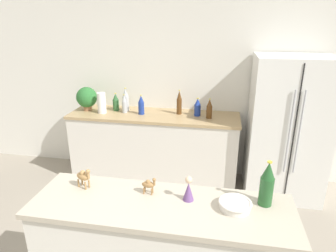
{
  "coord_description": "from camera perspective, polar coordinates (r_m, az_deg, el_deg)",
  "views": [
    {
      "loc": [
        0.56,
        -1.22,
        2.11
      ],
      "look_at": [
        0.09,
        1.37,
        1.16
      ],
      "focal_mm": 32.0,
      "sensor_mm": 36.0,
      "label": 1
    }
  ],
  "objects": [
    {
      "name": "refrigerator",
      "position": [
        3.85,
        21.71,
        -0.48
      ],
      "size": [
        0.89,
        0.72,
        1.72
      ],
      "color": "white",
      "rests_on": "ground_plane"
    },
    {
      "name": "back_bottle_5",
      "position": [
        3.86,
        2.15,
        4.47
      ],
      "size": [
        0.07,
        0.07,
        0.32
      ],
      "color": "brown",
      "rests_on": "back_counter"
    },
    {
      "name": "back_bottle_2",
      "position": [
        4.08,
        -9.91,
        4.47
      ],
      "size": [
        0.08,
        0.08,
        0.24
      ],
      "color": "#2D6033",
      "rests_on": "back_counter"
    },
    {
      "name": "back_bottle_6",
      "position": [
        3.74,
        7.88,
        3.23
      ],
      "size": [
        0.07,
        0.07,
        0.25
      ],
      "color": "brown",
      "rests_on": "back_counter"
    },
    {
      "name": "wall_back",
      "position": [
        4.07,
        2.27,
        8.12
      ],
      "size": [
        8.0,
        0.06,
        2.55
      ],
      "color": "white",
      "rests_on": "ground_plane"
    },
    {
      "name": "back_bottle_3",
      "position": [
        4.04,
        -8.05,
        4.93
      ],
      "size": [
        0.08,
        0.08,
        0.31
      ],
      "color": "#B2B7BC",
      "rests_on": "back_counter"
    },
    {
      "name": "back_counter",
      "position": [
        4.06,
        -2.62,
        -3.95
      ],
      "size": [
        2.21,
        0.63,
        0.93
      ],
      "color": "silver",
      "rests_on": "ground_plane"
    },
    {
      "name": "back_bottle_1",
      "position": [
        3.97,
        -8.33,
        4.15
      ],
      "size": [
        0.06,
        0.06,
        0.24
      ],
      "color": "#B2B7BC",
      "rests_on": "back_counter"
    },
    {
      "name": "camel_figurine",
      "position": [
        1.99,
        -3.7,
        -11.01
      ],
      "size": [
        0.1,
        0.05,
        0.12
      ],
      "color": "olive",
      "rests_on": "bar_counter"
    },
    {
      "name": "wise_man_figurine_crimson",
      "position": [
        1.93,
        3.92,
        -12.05
      ],
      "size": [
        0.07,
        0.07,
        0.17
      ],
      "color": "#6B4784",
      "rests_on": "bar_counter"
    },
    {
      "name": "fruit_bowl",
      "position": [
        1.91,
        12.66,
        -14.4
      ],
      "size": [
        0.2,
        0.2,
        0.05
      ],
      "color": "white",
      "rests_on": "bar_counter"
    },
    {
      "name": "camel_figurine_second",
      "position": [
        2.12,
        -15.8,
        -9.15
      ],
      "size": [
        0.12,
        0.09,
        0.15
      ],
      "color": "#A87F4C",
      "rests_on": "bar_counter"
    },
    {
      "name": "back_bottle_0",
      "position": [
        3.88,
        -5.13,
        4.0
      ],
      "size": [
        0.08,
        0.08,
        0.26
      ],
      "color": "navy",
      "rests_on": "back_counter"
    },
    {
      "name": "paper_towel_roll",
      "position": [
        4.0,
        -12.53,
        4.31
      ],
      "size": [
        0.11,
        0.11,
        0.27
      ],
      "color": "white",
      "rests_on": "back_counter"
    },
    {
      "name": "back_bottle_4",
      "position": [
        3.82,
        5.64,
        3.55
      ],
      "size": [
        0.08,
        0.08,
        0.23
      ],
      "color": "navy",
      "rests_on": "back_counter"
    },
    {
      "name": "potted_plant",
      "position": [
        4.16,
        -15.22,
        5.22
      ],
      "size": [
        0.27,
        0.27,
        0.32
      ],
      "color": "#9E6B47",
      "rests_on": "back_counter"
    },
    {
      "name": "wine_bottle",
      "position": [
        1.94,
        18.33,
        -10.49
      ],
      "size": [
        0.08,
        0.08,
        0.3
      ],
      "color": "#235628",
      "rests_on": "bar_counter"
    }
  ]
}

